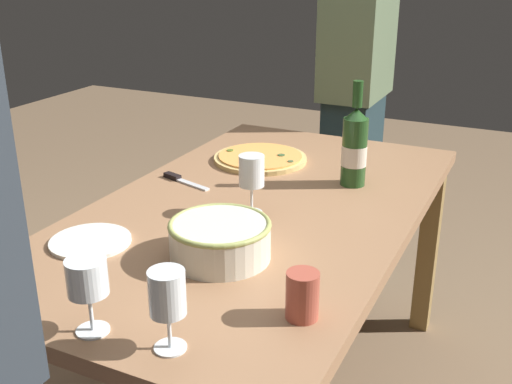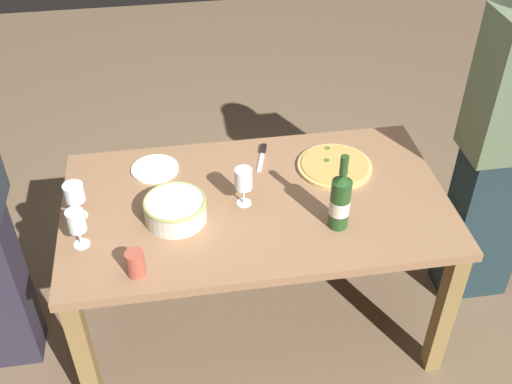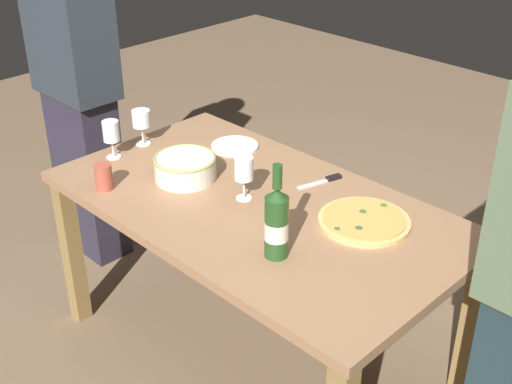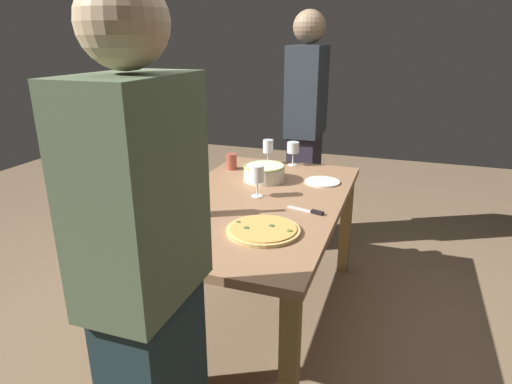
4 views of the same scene
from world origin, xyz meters
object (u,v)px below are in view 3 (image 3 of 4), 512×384
at_px(pizza, 364,221).
at_px(wine_glass_near_pizza, 141,119).
at_px(wine_glass_far_left, 111,133).
at_px(side_plate, 235,146).
at_px(wine_glass_by_bottle, 244,170).
at_px(cup_amber, 104,177).
at_px(serving_bowl, 185,167).
at_px(dining_table, 256,223).
at_px(pizza_knife, 325,180).
at_px(person_guest_left, 77,87).
at_px(wine_bottle, 277,222).

distance_m(pizza, wine_glass_near_pizza, 1.12).
height_order(wine_glass_far_left, side_plate, wine_glass_far_left).
height_order(pizza, wine_glass_by_bottle, wine_glass_by_bottle).
height_order(wine_glass_near_pizza, wine_glass_by_bottle, wine_glass_by_bottle).
distance_m(wine_glass_by_bottle, cup_amber, 0.56).
distance_m(serving_bowl, side_plate, 0.35).
distance_m(dining_table, wine_glass_far_left, 0.75).
xyz_separation_m(serving_bowl, pizza_knife, (0.41, 0.38, -0.05)).
relative_size(wine_glass_near_pizza, side_plate, 0.76).
relative_size(wine_glass_by_bottle, side_plate, 0.83).
height_order(pizza, serving_bowl, serving_bowl).
relative_size(wine_glass_by_bottle, wine_glass_far_left, 1.05).
relative_size(serving_bowl, wine_glass_far_left, 1.51).
bearing_deg(side_plate, pizza_knife, 4.06).
distance_m(pizza, wine_glass_far_left, 1.14).
xyz_separation_m(pizza, person_guest_left, (-1.57, -0.18, 0.14)).
height_order(wine_glass_far_left, cup_amber, wine_glass_far_left).
bearing_deg(side_plate, wine_glass_near_pizza, -139.62).
relative_size(wine_glass_by_bottle, person_guest_left, 0.10).
relative_size(dining_table, wine_glass_near_pizza, 10.03).
xyz_separation_m(pizza, cup_amber, (-0.88, -0.51, 0.04)).
relative_size(side_plate, person_guest_left, 0.12).
bearing_deg(wine_glass_near_pizza, pizza_knife, 20.53).
bearing_deg(cup_amber, pizza_knife, 48.83).
bearing_deg(wine_glass_far_left, person_guest_left, 163.43).
xyz_separation_m(pizza, side_plate, (-0.79, 0.11, -0.01)).
bearing_deg(side_plate, cup_amber, -97.75).
bearing_deg(dining_table, wine_glass_by_bottle, -167.48).
xyz_separation_m(wine_glass_near_pizza, person_guest_left, (-0.47, -0.03, 0.03)).
distance_m(serving_bowl, wine_bottle, 0.65).
bearing_deg(person_guest_left, serving_bowl, -4.08).
height_order(wine_glass_far_left, pizza_knife, wine_glass_far_left).
height_order(wine_bottle, pizza_knife, wine_bottle).
bearing_deg(pizza, person_guest_left, -173.52).
xyz_separation_m(wine_glass_by_bottle, wine_glass_far_left, (-0.65, -0.15, -0.01)).
bearing_deg(wine_glass_far_left, pizza_knife, 31.02).
xyz_separation_m(wine_glass_by_bottle, person_guest_left, (-1.14, -0.00, 0.03)).
height_order(wine_glass_near_pizza, cup_amber, wine_glass_near_pizza).
xyz_separation_m(cup_amber, side_plate, (0.08, 0.62, -0.05)).
distance_m(side_plate, person_guest_left, 0.85).
distance_m(pizza, wine_bottle, 0.40).
relative_size(dining_table, serving_bowl, 6.36).
height_order(dining_table, wine_glass_far_left, wine_glass_far_left).
height_order(cup_amber, side_plate, cup_amber).
height_order(wine_glass_near_pizza, side_plate, wine_glass_near_pizza).
xyz_separation_m(dining_table, serving_bowl, (-0.34, -0.06, 0.15)).
bearing_deg(dining_table, cup_amber, -145.25).
xyz_separation_m(dining_table, pizza_knife, (0.08, 0.31, 0.10)).
xyz_separation_m(dining_table, cup_amber, (-0.49, -0.34, 0.14)).
distance_m(dining_table, pizza_knife, 0.34).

